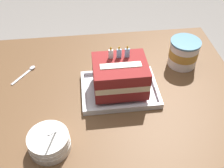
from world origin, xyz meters
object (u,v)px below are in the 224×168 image
bowl_stack (49,142)px  ice_cream_tub (184,53)px  foil_tray (120,90)px  serving_spoon_near_tray (28,71)px  birthday_cake (120,76)px

bowl_stack → ice_cream_tub: 0.67m
foil_tray → bowl_stack: bowl_stack is taller
serving_spoon_near_tray → birthday_cake: bearing=-23.7°
ice_cream_tub → serving_spoon_near_tray: size_ratio=1.09×
ice_cream_tub → serving_spoon_near_tray: 0.67m
ice_cream_tub → bowl_stack: bearing=-146.3°
birthday_cake → bowl_stack: 0.35m
birthday_cake → serving_spoon_near_tray: size_ratio=1.71×
bowl_stack → serving_spoon_near_tray: size_ratio=1.17×
ice_cream_tub → serving_spoon_near_tray: ice_cream_tub is taller
foil_tray → serving_spoon_near_tray: 0.41m
foil_tray → ice_cream_tub: 0.33m
birthday_cake → ice_cream_tub: (0.29, 0.14, -0.02)m
ice_cream_tub → birthday_cake: bearing=-154.6°
bowl_stack → serving_spoon_near_tray: bearing=106.0°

